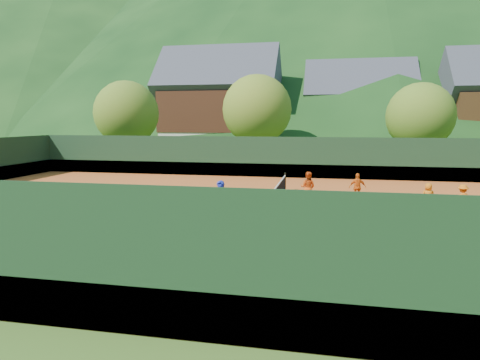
% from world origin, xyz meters
% --- Properties ---
extents(ground, '(400.00, 400.00, 0.00)m').
position_xyz_m(ground, '(0.00, 0.00, 0.00)').
color(ground, '#33531A').
rests_on(ground, ground).
extents(clay_court, '(40.00, 24.00, 0.02)m').
position_xyz_m(clay_court, '(0.00, 0.00, 0.01)').
color(clay_court, '#B14F1C').
rests_on(clay_court, ground).
extents(mountain_far_left, '(260.00, 260.00, 100.00)m').
position_xyz_m(mountain_far_left, '(-90.00, 150.00, 50.00)').
color(mountain_far_left, '#153512').
rests_on(mountain_far_left, ground).
extents(coach, '(0.75, 0.58, 1.83)m').
position_xyz_m(coach, '(-1.70, -3.18, 0.94)').
color(coach, '#1828A2').
rests_on(coach, clay_court).
extents(student_a, '(0.93, 0.82, 1.61)m').
position_xyz_m(student_a, '(1.50, 2.37, 0.83)').
color(student_a, '#DB5013').
rests_on(student_a, clay_court).
extents(student_b, '(0.90, 0.45, 1.47)m').
position_xyz_m(student_b, '(4.02, 3.39, 0.76)').
color(student_b, '#DC5D13').
rests_on(student_b, clay_court).
extents(student_c, '(0.66, 0.45, 1.30)m').
position_xyz_m(student_c, '(7.11, 1.70, 0.67)').
color(student_c, '#CE6C12').
rests_on(student_c, clay_court).
extents(student_d, '(0.96, 0.72, 1.32)m').
position_xyz_m(student_d, '(8.50, 1.35, 0.68)').
color(student_d, '#D26612').
rests_on(student_d, clay_court).
extents(tennis_ball_0, '(0.07, 0.07, 0.07)m').
position_xyz_m(tennis_ball_0, '(-7.09, -2.32, 0.05)').
color(tennis_ball_0, '#D6E826').
rests_on(tennis_ball_0, clay_court).
extents(tennis_ball_1, '(0.07, 0.07, 0.07)m').
position_xyz_m(tennis_ball_1, '(6.19, -4.27, 0.05)').
color(tennis_ball_1, '#D6E826').
rests_on(tennis_ball_1, clay_court).
extents(tennis_ball_2, '(0.07, 0.07, 0.07)m').
position_xyz_m(tennis_ball_2, '(5.76, -7.49, 0.05)').
color(tennis_ball_2, '#D6E826').
rests_on(tennis_ball_2, clay_court).
extents(tennis_ball_3, '(0.07, 0.07, 0.07)m').
position_xyz_m(tennis_ball_3, '(2.56, -9.18, 0.05)').
color(tennis_ball_3, '#D6E826').
rests_on(tennis_ball_3, clay_court).
extents(tennis_ball_4, '(0.07, 0.07, 0.07)m').
position_xyz_m(tennis_ball_4, '(6.31, -3.99, 0.05)').
color(tennis_ball_4, '#D6E826').
rests_on(tennis_ball_4, clay_court).
extents(tennis_ball_5, '(0.07, 0.07, 0.07)m').
position_xyz_m(tennis_ball_5, '(-7.12, -7.45, 0.05)').
color(tennis_ball_5, '#D6E826').
rests_on(tennis_ball_5, clay_court).
extents(tennis_ball_6, '(0.07, 0.07, 0.07)m').
position_xyz_m(tennis_ball_6, '(1.28, -4.36, 0.05)').
color(tennis_ball_6, '#D6E826').
rests_on(tennis_ball_6, clay_court).
extents(tennis_ball_7, '(0.07, 0.07, 0.07)m').
position_xyz_m(tennis_ball_7, '(1.00, -1.31, 0.05)').
color(tennis_ball_7, '#D6E826').
rests_on(tennis_ball_7, clay_court).
extents(tennis_ball_8, '(0.07, 0.07, 0.07)m').
position_xyz_m(tennis_ball_8, '(0.80, -4.49, 0.05)').
color(tennis_ball_8, '#D6E826').
rests_on(tennis_ball_8, clay_court).
extents(tennis_ball_9, '(0.07, 0.07, 0.07)m').
position_xyz_m(tennis_ball_9, '(-0.48, -5.85, 0.05)').
color(tennis_ball_9, '#D6E826').
rests_on(tennis_ball_9, clay_court).
extents(tennis_ball_10, '(0.07, 0.07, 0.07)m').
position_xyz_m(tennis_ball_10, '(-6.27, -1.81, 0.05)').
color(tennis_ball_10, '#D6E826').
rests_on(tennis_ball_10, clay_court).
extents(tennis_ball_11, '(0.07, 0.07, 0.07)m').
position_xyz_m(tennis_ball_11, '(4.85, -7.15, 0.05)').
color(tennis_ball_11, '#D6E826').
rests_on(tennis_ball_11, clay_court).
extents(tennis_ball_12, '(0.07, 0.07, 0.07)m').
position_xyz_m(tennis_ball_12, '(5.01, -1.50, 0.05)').
color(tennis_ball_12, '#D6E826').
rests_on(tennis_ball_12, clay_court).
extents(tennis_ball_13, '(0.07, 0.07, 0.07)m').
position_xyz_m(tennis_ball_13, '(-1.17, -4.47, 0.05)').
color(tennis_ball_13, '#D6E826').
rests_on(tennis_ball_13, clay_court).
extents(tennis_ball_15, '(0.07, 0.07, 0.07)m').
position_xyz_m(tennis_ball_15, '(1.87, -4.57, 0.05)').
color(tennis_ball_15, '#D6E826').
rests_on(tennis_ball_15, clay_court).
extents(tennis_ball_16, '(0.07, 0.07, 0.07)m').
position_xyz_m(tennis_ball_16, '(-0.86, -3.35, 0.05)').
color(tennis_ball_16, '#D6E826').
rests_on(tennis_ball_16, clay_court).
extents(tennis_ball_17, '(0.07, 0.07, 0.07)m').
position_xyz_m(tennis_ball_17, '(2.86, -3.22, 0.05)').
color(tennis_ball_17, '#D6E826').
rests_on(tennis_ball_17, clay_court).
extents(tennis_ball_18, '(0.07, 0.07, 0.07)m').
position_xyz_m(tennis_ball_18, '(4.85, -5.94, 0.05)').
color(tennis_ball_18, '#D6E826').
rests_on(tennis_ball_18, clay_court).
extents(tennis_ball_20, '(0.07, 0.07, 0.07)m').
position_xyz_m(tennis_ball_20, '(5.40, -6.58, 0.05)').
color(tennis_ball_20, '#D6E826').
rests_on(tennis_ball_20, clay_court).
extents(tennis_ball_21, '(0.07, 0.07, 0.07)m').
position_xyz_m(tennis_ball_21, '(-4.05, -6.68, 0.05)').
color(tennis_ball_21, '#D6E826').
rests_on(tennis_ball_21, clay_court).
extents(tennis_ball_22, '(0.07, 0.07, 0.07)m').
position_xyz_m(tennis_ball_22, '(-7.30, -8.45, 0.05)').
color(tennis_ball_22, '#D6E826').
rests_on(tennis_ball_22, clay_court).
extents(court_lines, '(23.83, 11.03, 0.00)m').
position_xyz_m(court_lines, '(0.00, 0.00, 0.02)').
color(court_lines, silver).
rests_on(court_lines, clay_court).
extents(tennis_net, '(0.10, 12.07, 1.10)m').
position_xyz_m(tennis_net, '(0.00, 0.00, 0.52)').
color(tennis_net, black).
rests_on(tennis_net, clay_court).
extents(perimeter_fence, '(40.40, 24.24, 3.00)m').
position_xyz_m(perimeter_fence, '(0.00, 0.00, 1.27)').
color(perimeter_fence, black).
rests_on(perimeter_fence, clay_court).
extents(ball_hopper, '(0.57, 0.57, 1.00)m').
position_xyz_m(ball_hopper, '(-7.41, -4.56, 0.77)').
color(ball_hopper, black).
rests_on(ball_hopper, clay_court).
extents(chalet_left, '(13.80, 9.93, 12.92)m').
position_xyz_m(chalet_left, '(-10.00, 30.00, 5.65)').
color(chalet_left, beige).
rests_on(chalet_left, ground).
extents(chalet_mid, '(12.65, 8.82, 11.45)m').
position_xyz_m(chalet_mid, '(6.00, 34.00, 4.99)').
color(chalet_mid, beige).
rests_on(chalet_mid, ground).
extents(tree_a, '(6.00, 6.00, 7.88)m').
position_xyz_m(tree_a, '(-16.00, 18.00, 4.87)').
color(tree_a, '#402719').
rests_on(tree_a, ground).
extents(tree_b, '(6.40, 6.40, 8.40)m').
position_xyz_m(tree_b, '(-4.00, 20.00, 5.19)').
color(tree_b, '#412C1A').
rests_on(tree_b, ground).
extents(tree_c, '(5.60, 5.60, 7.35)m').
position_xyz_m(tree_c, '(10.00, 19.00, 4.54)').
color(tree_c, '#412B1A').
rests_on(tree_c, ground).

